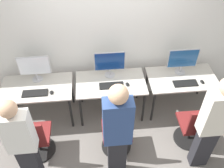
# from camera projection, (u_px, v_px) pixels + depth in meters

# --- Properties ---
(ground_plane) EXTENTS (20.00, 20.00, 0.00)m
(ground_plane) POSITION_uv_depth(u_px,v_px,m) (113.00, 125.00, 4.42)
(ground_plane) COLOR slate
(wall_back) EXTENTS (12.00, 0.05, 2.80)m
(wall_back) POSITION_uv_depth(u_px,v_px,m) (108.00, 32.00, 4.05)
(wall_back) COLOR silver
(wall_back) RESTS_ON ground_plane
(desk_left) EXTENTS (1.17, 0.68, 0.72)m
(desk_left) POSITION_uv_depth(u_px,v_px,m) (37.00, 91.00, 4.14)
(desk_left) COLOR #BCB7AD
(desk_left) RESTS_ON ground_plane
(monitor_left) EXTENTS (0.51, 0.18, 0.47)m
(monitor_left) POSITION_uv_depth(u_px,v_px,m) (34.00, 67.00, 4.05)
(monitor_left) COLOR #B2B2B7
(monitor_left) RESTS_ON desk_left
(keyboard_left) EXTENTS (0.40, 0.16, 0.02)m
(keyboard_left) POSITION_uv_depth(u_px,v_px,m) (35.00, 93.00, 3.97)
(keyboard_left) COLOR black
(keyboard_left) RESTS_ON desk_left
(mouse_left) EXTENTS (0.06, 0.09, 0.03)m
(mouse_left) POSITION_uv_depth(u_px,v_px,m) (51.00, 92.00, 3.98)
(mouse_left) COLOR black
(mouse_left) RESTS_ON desk_left
(office_chair_left) EXTENTS (0.48, 0.48, 0.90)m
(office_chair_left) POSITION_uv_depth(u_px,v_px,m) (36.00, 140.00, 3.76)
(office_chair_left) COLOR black
(office_chair_left) RESTS_ON ground_plane
(person_left) EXTENTS (0.36, 0.21, 1.60)m
(person_left) POSITION_uv_depth(u_px,v_px,m) (22.00, 142.00, 3.15)
(person_left) COLOR #232328
(person_left) RESTS_ON ground_plane
(desk_center) EXTENTS (1.17, 0.68, 0.72)m
(desk_center) POSITION_uv_depth(u_px,v_px,m) (111.00, 86.00, 4.23)
(desk_center) COLOR #BCB7AD
(desk_center) RESTS_ON ground_plane
(monitor_center) EXTENTS (0.51, 0.18, 0.47)m
(monitor_center) POSITION_uv_depth(u_px,v_px,m) (110.00, 63.00, 4.13)
(monitor_center) COLOR #B2B2B7
(monitor_center) RESTS_ON desk_center
(keyboard_center) EXTENTS (0.40, 0.16, 0.02)m
(keyboard_center) POSITION_uv_depth(u_px,v_px,m) (111.00, 86.00, 4.10)
(keyboard_center) COLOR black
(keyboard_center) RESTS_ON desk_center
(mouse_center) EXTENTS (0.06, 0.09, 0.03)m
(mouse_center) POSITION_uv_depth(u_px,v_px,m) (127.00, 84.00, 4.12)
(mouse_center) COLOR black
(mouse_center) RESTS_ON desk_center
(office_chair_center) EXTENTS (0.48, 0.48, 0.90)m
(office_chair_center) POSITION_uv_depth(u_px,v_px,m) (117.00, 136.00, 3.81)
(office_chair_center) COLOR black
(office_chair_center) RESTS_ON ground_plane
(person_center) EXTENTS (0.36, 0.23, 1.76)m
(person_center) POSITION_uv_depth(u_px,v_px,m) (117.00, 132.00, 3.13)
(person_center) COLOR #232328
(person_center) RESTS_ON ground_plane
(desk_right) EXTENTS (1.17, 0.68, 0.72)m
(desk_right) POSITION_uv_depth(u_px,v_px,m) (182.00, 81.00, 4.32)
(desk_right) COLOR #BCB7AD
(desk_right) RESTS_ON ground_plane
(monitor_right) EXTENTS (0.51, 0.18, 0.47)m
(monitor_right) POSITION_uv_depth(u_px,v_px,m) (183.00, 60.00, 4.19)
(monitor_right) COLOR #B2B2B7
(monitor_right) RESTS_ON desk_right
(keyboard_right) EXTENTS (0.40, 0.16, 0.02)m
(keyboard_right) POSITION_uv_depth(u_px,v_px,m) (185.00, 83.00, 4.14)
(keyboard_right) COLOR black
(keyboard_right) RESTS_ON desk_right
(mouse_right) EXTENTS (0.06, 0.09, 0.03)m
(mouse_right) POSITION_uv_depth(u_px,v_px,m) (202.00, 82.00, 4.16)
(mouse_right) COLOR black
(mouse_right) RESTS_ON desk_right
(office_chair_right) EXTENTS (0.48, 0.48, 0.90)m
(office_chair_right) POSITION_uv_depth(u_px,v_px,m) (193.00, 128.00, 3.92)
(office_chair_right) COLOR black
(office_chair_right) RESTS_ON ground_plane
(person_right) EXTENTS (0.36, 0.23, 1.72)m
(person_right) POSITION_uv_depth(u_px,v_px,m) (213.00, 123.00, 3.26)
(person_right) COLOR #232328
(person_right) RESTS_ON ground_plane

